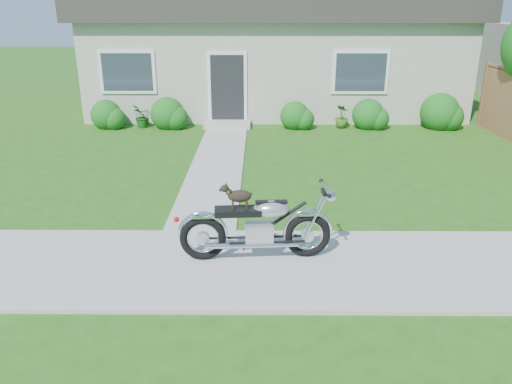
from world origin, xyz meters
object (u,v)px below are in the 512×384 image
at_px(potted_plant_left, 143,116).
at_px(house, 274,45).
at_px(potted_plant_right, 342,116).
at_px(motorcycle_with_dog, 259,226).

bearing_deg(potted_plant_left, house, 40.43).
relative_size(house, potted_plant_right, 17.94).
height_order(house, motorcycle_with_dog, house).
xyz_separation_m(house, potted_plant_right, (1.95, -3.44, -1.81)).
height_order(house, potted_plant_left, house).
bearing_deg(motorcycle_with_dog, potted_plant_right, 69.43).
relative_size(potted_plant_left, motorcycle_with_dog, 0.31).
distance_m(house, potted_plant_right, 4.35).
distance_m(potted_plant_left, potted_plant_right, 6.00).
xyz_separation_m(potted_plant_right, motorcycle_with_dog, (-2.48, -8.37, 0.19)).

